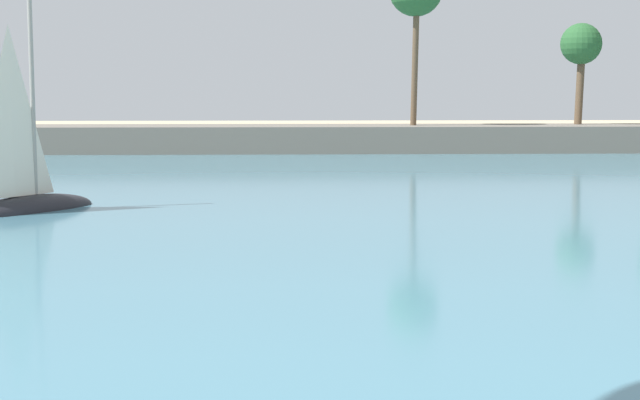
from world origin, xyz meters
TOP-DOWN VIEW (x-y plane):
  - sea at (0.00, 56.72)m, footprint 220.00×97.71m
  - palm_headland at (4.51, 65.69)m, footprint 106.30×6.00m
  - sailboat_mid_bay at (-7.61, 33.87)m, footprint 4.60×5.36m

SIDE VIEW (x-z plane):
  - sea at x=0.00m, z-range 0.00..0.06m
  - sailboat_mid_bay at x=-7.61m, z-range -3.19..4.74m
  - palm_headland at x=4.51m, z-range -4.03..9.08m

